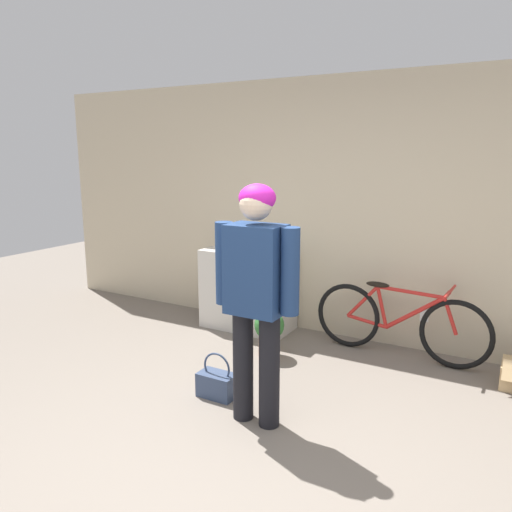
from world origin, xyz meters
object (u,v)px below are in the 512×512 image
person (256,285)px  bicycle (399,322)px  banana (261,251)px  potted_plant (269,330)px  handbag (217,383)px

person → bicycle: (0.58, 1.63, -0.66)m
banana → potted_plant: banana is taller
person → handbag: person is taller
bicycle → handbag: bicycle is taller
person → banana: size_ratio=4.84×
bicycle → potted_plant: bearing=-149.6°
potted_plant → banana: bearing=125.8°
person → potted_plant: size_ratio=3.80×
person → handbag: size_ratio=4.63×
person → potted_plant: (-0.47, 1.07, -0.75)m
person → potted_plant: person is taller
potted_plant → bicycle: bearing=28.3°
handbag → bicycle: bearing=55.1°
bicycle → handbag: (-1.02, -1.47, -0.23)m
person → banana: bearing=117.6°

